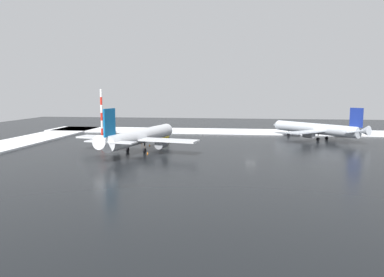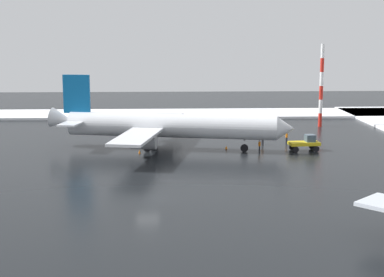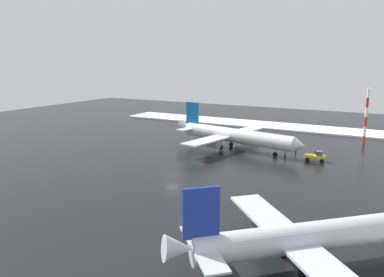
{
  "view_description": "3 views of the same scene",
  "coord_description": "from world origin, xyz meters",
  "px_view_note": "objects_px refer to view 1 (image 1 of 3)",
  "views": [
    {
      "loc": [
        2.17,
        88.95,
        15.1
      ],
      "look_at": [
        15.14,
        -6.95,
        2.82
      ],
      "focal_mm": 35.0,
      "sensor_mm": 36.0,
      "label": 1
    },
    {
      "loc": [
        -61.85,
        -2.37,
        17.67
      ],
      "look_at": [
        11.88,
        -5.33,
        4.5
      ],
      "focal_mm": 55.0,
      "sensor_mm": 36.0,
      "label": 2
    },
    {
      "loc": [
        -61.73,
        -38.36,
        23.0
      ],
      "look_at": [
        12.68,
        2.38,
        5.24
      ],
      "focal_mm": 35.0,
      "sensor_mm": 36.0,
      "label": 3
    }
  ],
  "objects_px": {
    "ground_crew_near_tug": "(161,140)",
    "antenna_mast": "(102,113)",
    "ground_crew_mid_apron": "(145,139)",
    "pushback_tug": "(165,136)",
    "ground_crew_beside_wing": "(142,137)",
    "airplane_parked_starboard": "(140,136)",
    "traffic_cone_mid_line": "(150,145)",
    "airplane_foreground_jet": "(317,129)",
    "traffic_cone_near_nose": "(147,153)"
  },
  "relations": [
    {
      "from": "ground_crew_near_tug",
      "to": "antenna_mast",
      "type": "relative_size",
      "value": 0.11
    },
    {
      "from": "ground_crew_mid_apron",
      "to": "antenna_mast",
      "type": "height_order",
      "value": "antenna_mast"
    },
    {
      "from": "pushback_tug",
      "to": "ground_crew_beside_wing",
      "type": "bearing_deg",
      "value": 96.56
    },
    {
      "from": "airplane_parked_starboard",
      "to": "traffic_cone_mid_line",
      "type": "xyz_separation_m",
      "value": [
        -0.03,
        -9.47,
        -3.5
      ]
    },
    {
      "from": "airplane_parked_starboard",
      "to": "antenna_mast",
      "type": "relative_size",
      "value": 2.42
    },
    {
      "from": "airplane_foreground_jet",
      "to": "pushback_tug",
      "type": "bearing_deg",
      "value": 56.6
    },
    {
      "from": "airplane_foreground_jet",
      "to": "antenna_mast",
      "type": "bearing_deg",
      "value": 46.65
    },
    {
      "from": "airplane_parked_starboard",
      "to": "airplane_foreground_jet",
      "type": "height_order",
      "value": "airplane_parked_starboard"
    },
    {
      "from": "pushback_tug",
      "to": "antenna_mast",
      "type": "xyz_separation_m",
      "value": [
        23.49,
        -8.25,
        6.61
      ]
    },
    {
      "from": "antenna_mast",
      "to": "traffic_cone_mid_line",
      "type": "height_order",
      "value": "antenna_mast"
    },
    {
      "from": "airplane_foreground_jet",
      "to": "ground_crew_beside_wing",
      "type": "xyz_separation_m",
      "value": [
        53.69,
        9.56,
        -2.47
      ]
    },
    {
      "from": "pushback_tug",
      "to": "ground_crew_mid_apron",
      "type": "xyz_separation_m",
      "value": [
        4.89,
        5.84,
        -0.31
      ]
    },
    {
      "from": "pushback_tug",
      "to": "ground_crew_beside_wing",
      "type": "height_order",
      "value": "pushback_tug"
    },
    {
      "from": "ground_crew_near_tug",
      "to": "traffic_cone_near_nose",
      "type": "distance_m",
      "value": 18.22
    },
    {
      "from": "airplane_foreground_jet",
      "to": "ground_crew_beside_wing",
      "type": "bearing_deg",
      "value": 56.92
    },
    {
      "from": "airplane_foreground_jet",
      "to": "ground_crew_mid_apron",
      "type": "xyz_separation_m",
      "value": [
        51.54,
        13.88,
        -2.47
      ]
    },
    {
      "from": "pushback_tug",
      "to": "traffic_cone_mid_line",
      "type": "distance_m",
      "value": 12.19
    },
    {
      "from": "airplane_parked_starboard",
      "to": "traffic_cone_near_nose",
      "type": "xyz_separation_m",
      "value": [
        -2.85,
        3.86,
        -3.5
      ]
    },
    {
      "from": "traffic_cone_mid_line",
      "to": "traffic_cone_near_nose",
      "type": "bearing_deg",
      "value": 101.93
    },
    {
      "from": "pushback_tug",
      "to": "antenna_mast",
      "type": "distance_m",
      "value": 25.76
    },
    {
      "from": "pushback_tug",
      "to": "ground_crew_near_tug",
      "type": "bearing_deg",
      "value": 176.04
    },
    {
      "from": "ground_crew_near_tug",
      "to": "antenna_mast",
      "type": "height_order",
      "value": "antenna_mast"
    },
    {
      "from": "traffic_cone_near_nose",
      "to": "traffic_cone_mid_line",
      "type": "xyz_separation_m",
      "value": [
        2.82,
        -13.33,
        0.0
      ]
    },
    {
      "from": "ground_crew_near_tug",
      "to": "traffic_cone_mid_line",
      "type": "height_order",
      "value": "ground_crew_near_tug"
    },
    {
      "from": "airplane_foreground_jet",
      "to": "antenna_mast",
      "type": "distance_m",
      "value": 70.29
    },
    {
      "from": "ground_crew_near_tug",
      "to": "antenna_mast",
      "type": "distance_m",
      "value": 29.1
    },
    {
      "from": "airplane_parked_starboard",
      "to": "ground_crew_beside_wing",
      "type": "bearing_deg",
      "value": 25.83
    },
    {
      "from": "traffic_cone_near_nose",
      "to": "ground_crew_beside_wing",
      "type": "bearing_deg",
      "value": -71.58
    },
    {
      "from": "ground_crew_near_tug",
      "to": "ground_crew_mid_apron",
      "type": "bearing_deg",
      "value": -76.01
    },
    {
      "from": "airplane_foreground_jet",
      "to": "ground_crew_near_tug",
      "type": "distance_m",
      "value": 48.92
    },
    {
      "from": "ground_crew_near_tug",
      "to": "traffic_cone_near_nose",
      "type": "xyz_separation_m",
      "value": [
        -0.69,
        18.19,
        -0.7
      ]
    },
    {
      "from": "pushback_tug",
      "to": "traffic_cone_mid_line",
      "type": "relative_size",
      "value": 8.72
    },
    {
      "from": "airplane_foreground_jet",
      "to": "pushback_tug",
      "type": "xyz_separation_m",
      "value": [
        46.66,
        8.04,
        -2.16
      ]
    },
    {
      "from": "antenna_mast",
      "to": "traffic_cone_mid_line",
      "type": "xyz_separation_m",
      "value": [
        -21.58,
        20.25,
        -7.62
      ]
    },
    {
      "from": "airplane_parked_starboard",
      "to": "pushback_tug",
      "type": "height_order",
      "value": "airplane_parked_starboard"
    },
    {
      "from": "airplane_foreground_jet",
      "to": "ground_crew_near_tug",
      "type": "xyz_separation_m",
      "value": [
        46.44,
        15.18,
        -2.47
      ]
    },
    {
      "from": "pushback_tug",
      "to": "antenna_mast",
      "type": "bearing_deg",
      "value": 64.97
    },
    {
      "from": "antenna_mast",
      "to": "traffic_cone_mid_line",
      "type": "bearing_deg",
      "value": 136.81
    },
    {
      "from": "airplane_parked_starboard",
      "to": "traffic_cone_near_nose",
      "type": "height_order",
      "value": "airplane_parked_starboard"
    },
    {
      "from": "ground_crew_near_tug",
      "to": "traffic_cone_near_nose",
      "type": "bearing_deg",
      "value": 30.46
    },
    {
      "from": "airplane_parked_starboard",
      "to": "ground_crew_mid_apron",
      "type": "height_order",
      "value": "airplane_parked_starboard"
    },
    {
      "from": "airplane_parked_starboard",
      "to": "antenna_mast",
      "type": "bearing_deg",
      "value": 47.47
    },
    {
      "from": "traffic_cone_near_nose",
      "to": "traffic_cone_mid_line",
      "type": "relative_size",
      "value": 1.0
    },
    {
      "from": "ground_crew_mid_apron",
      "to": "traffic_cone_near_nose",
      "type": "xyz_separation_m",
      "value": [
        -5.79,
        19.49,
        -0.7
      ]
    },
    {
      "from": "ground_crew_mid_apron",
      "to": "antenna_mast",
      "type": "relative_size",
      "value": 0.11
    },
    {
      "from": "ground_crew_beside_wing",
      "to": "traffic_cone_near_nose",
      "type": "xyz_separation_m",
      "value": [
        -7.93,
        23.81,
        -0.7
      ]
    },
    {
      "from": "pushback_tug",
      "to": "ground_crew_beside_wing",
      "type": "distance_m",
      "value": 7.2
    },
    {
      "from": "ground_crew_near_tug",
      "to": "antenna_mast",
      "type": "xyz_separation_m",
      "value": [
        23.71,
        -15.39,
        6.92
      ]
    },
    {
      "from": "ground_crew_mid_apron",
      "to": "ground_crew_near_tug",
      "type": "bearing_deg",
      "value": -157.5
    },
    {
      "from": "pushback_tug",
      "to": "antenna_mast",
      "type": "height_order",
      "value": "antenna_mast"
    }
  ]
}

